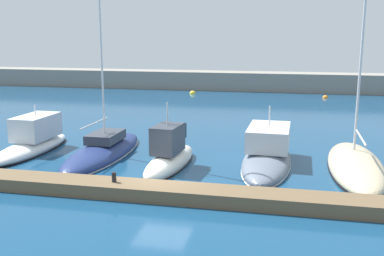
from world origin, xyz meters
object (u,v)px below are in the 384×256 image
sailboat_navy_second (104,151)px  mooring_buoy_yellow (193,94)px  motorboat_ivory_third (170,157)px  motorboat_slate_fourth (267,155)px  motorboat_white_nearest (33,141)px  sailboat_sand_fifth (356,165)px  mooring_buoy_orange (325,98)px  dock_bollard (114,177)px

sailboat_navy_second → mooring_buoy_yellow: 28.44m
motorboat_ivory_third → motorboat_slate_fourth: (4.99, 1.88, -0.11)m
motorboat_white_nearest → sailboat_sand_fifth: 18.46m
sailboat_sand_fifth → mooring_buoy_yellow: sailboat_sand_fifth is taller
sailboat_navy_second → sailboat_sand_fifth: sailboat_navy_second is taller
mooring_buoy_orange → sailboat_navy_second: bearing=-117.3°
motorboat_slate_fourth → mooring_buoy_orange: 28.03m
sailboat_navy_second → dock_bollard: (3.07, -5.98, 0.50)m
dock_bollard → sailboat_sand_fifth: bearing=29.2°
sailboat_sand_fifth → dock_bollard: sailboat_sand_fifth is taller
motorboat_white_nearest → motorboat_ivory_third: 9.07m
sailboat_sand_fifth → dock_bollard: size_ratio=37.77×
motorboat_white_nearest → mooring_buoy_orange: 33.69m
mooring_buoy_orange → mooring_buoy_yellow: (-15.21, 0.52, 0.00)m
mooring_buoy_orange → sailboat_sand_fifth: bearing=-91.0°
mooring_buoy_orange → motorboat_ivory_third: bearing=-108.8°
motorboat_white_nearest → dock_bollard: motorboat_white_nearest is taller
mooring_buoy_yellow → motorboat_ivory_third: bearing=-80.2°
dock_bollard → motorboat_slate_fourth: bearing=45.1°
sailboat_navy_second → motorboat_ivory_third: (4.38, -1.54, 0.31)m
motorboat_ivory_third → mooring_buoy_yellow: (-5.19, 29.97, -0.61)m
motorboat_slate_fourth → dock_bollard: bearing=136.8°
mooring_buoy_yellow → dock_bollard: bearing=-83.6°
motorboat_white_nearest → mooring_buoy_yellow: (3.74, 28.37, -0.64)m
motorboat_slate_fourth → dock_bollard: motorboat_slate_fourth is taller
motorboat_slate_fourth → motorboat_ivory_third: bearing=112.3°
motorboat_ivory_third → motorboat_white_nearest: bearing=85.4°
sailboat_sand_fifth → mooring_buoy_yellow: bearing=28.4°
motorboat_slate_fourth → mooring_buoy_yellow: motorboat_slate_fourth is taller
sailboat_navy_second → mooring_buoy_orange: bearing=-26.7°
motorboat_slate_fourth → dock_bollard: (-6.30, -6.33, 0.30)m
motorboat_slate_fourth → mooring_buoy_orange: motorboat_slate_fourth is taller
sailboat_navy_second → motorboat_ivory_third: 4.65m
sailboat_sand_fifth → mooring_buoy_orange: sailboat_sand_fifth is taller
motorboat_ivory_third → mooring_buoy_orange: motorboat_ivory_third is taller
mooring_buoy_orange → motorboat_slate_fourth: bearing=-100.4°
mooring_buoy_yellow → mooring_buoy_orange: bearing=-2.0°
motorboat_white_nearest → motorboat_ivory_third: motorboat_ivory_third is taller
motorboat_white_nearest → sailboat_navy_second: sailboat_navy_second is taller
motorboat_ivory_third → mooring_buoy_orange: size_ratio=10.12×
motorboat_white_nearest → mooring_buoy_orange: bearing=-32.9°
motorboat_white_nearest → mooring_buoy_orange: motorboat_white_nearest is taller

